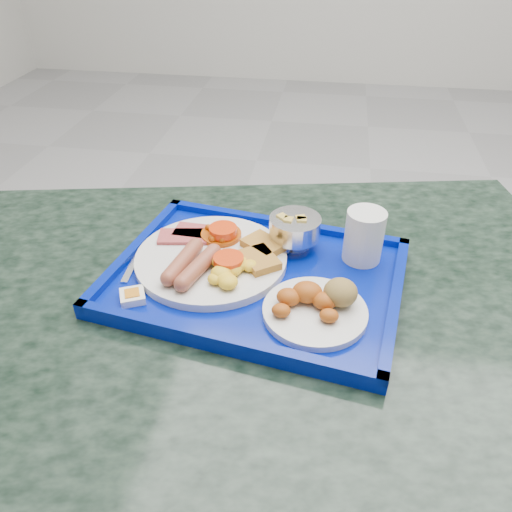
{
  "coord_description": "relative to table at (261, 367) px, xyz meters",
  "views": [
    {
      "loc": [
        -0.23,
        -1.38,
        1.26
      ],
      "look_at": [
        -0.34,
        -0.72,
        0.78
      ],
      "focal_mm": 35.0,
      "sensor_mm": 36.0,
      "label": 1
    }
  ],
  "objects": [
    {
      "name": "floor",
      "position": [
        0.32,
        0.74,
        -0.54
      ],
      "size": [
        6.0,
        6.0,
        0.0
      ],
      "primitive_type": "plane",
      "color": "#98979A",
      "rests_on": "ground"
    },
    {
      "name": "table",
      "position": [
        0.0,
        0.0,
        0.0
      ],
      "size": [
        1.29,
        1.0,
        0.72
      ],
      "rotation": [
        0.0,
        0.0,
        0.21
      ],
      "color": "slate",
      "rests_on": "floor"
    },
    {
      "name": "tray",
      "position": [
        -0.01,
        0.02,
        0.2
      ],
      "size": [
        0.53,
        0.42,
        0.03
      ],
      "rotation": [
        0.0,
        0.0,
        -0.16
      ],
      "color": "#031795",
      "rests_on": "table"
    },
    {
      "name": "main_plate",
      "position": [
        -0.09,
        0.04,
        0.22
      ],
      "size": [
        0.27,
        0.27,
        0.04
      ],
      "rotation": [
        0.0,
        0.0,
        -0.35
      ],
      "color": "silver",
      "rests_on": "tray"
    },
    {
      "name": "bread_plate",
      "position": [
        0.1,
        -0.06,
        0.22
      ],
      "size": [
        0.16,
        0.16,
        0.05
      ],
      "rotation": [
        0.0,
        0.0,
        -0.35
      ],
      "color": "silver",
      "rests_on": "tray"
    },
    {
      "name": "fruit_bowl",
      "position": [
        0.04,
        0.12,
        0.24
      ],
      "size": [
        0.09,
        0.09,
        0.07
      ],
      "color": "silver",
      "rests_on": "tray"
    },
    {
      "name": "juice_cup",
      "position": [
        0.16,
        0.1,
        0.25
      ],
      "size": [
        0.07,
        0.07,
        0.09
      ],
      "color": "silver",
      "rests_on": "tray"
    },
    {
      "name": "spoon",
      "position": [
        -0.19,
        0.09,
        0.21
      ],
      "size": [
        0.08,
        0.16,
        0.01
      ],
      "rotation": [
        0.0,
        0.0,
        0.37
      ],
      "color": "silver",
      "rests_on": "tray"
    },
    {
      "name": "knife",
      "position": [
        -0.23,
        0.05,
        0.2
      ],
      "size": [
        0.02,
        0.17,
        0.0
      ],
      "primitive_type": "cube",
      "rotation": [
        0.0,
        0.0,
        0.07
      ],
      "color": "silver",
      "rests_on": "tray"
    },
    {
      "name": "jam_packet",
      "position": [
        -0.2,
        -0.07,
        0.21
      ],
      "size": [
        0.05,
        0.05,
        0.02
      ],
      "rotation": [
        0.0,
        0.0,
        0.44
      ],
      "color": "white",
      "rests_on": "tray"
    }
  ]
}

